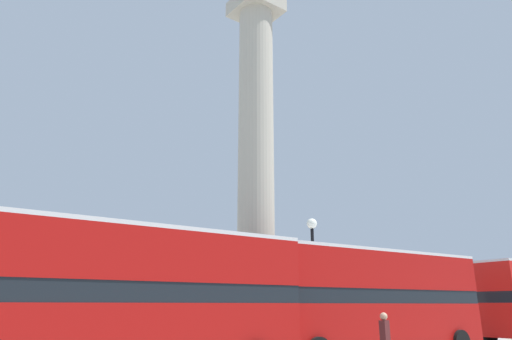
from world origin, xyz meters
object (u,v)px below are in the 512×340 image
bus_c (111,294)px  monument_column (256,217)px  pedestrian_near_lamp (385,339)px  bus_b (370,297)px  street_lamp (314,273)px

bus_c → monument_column: bearing=32.0°
monument_column → pedestrian_near_lamp: monument_column is taller
monument_column → bus_b: bearing=-68.9°
monument_column → bus_c: size_ratio=1.73×
bus_b → bus_c: bus_b is taller
pedestrian_near_lamp → monument_column: bearing=60.8°
monument_column → bus_b: 6.82m
street_lamp → bus_b: bearing=-41.3°
monument_column → pedestrian_near_lamp: 10.00m
bus_c → pedestrian_near_lamp: (7.59, -3.15, -1.29)m
monument_column → bus_b: monument_column is taller
monument_column → bus_b: size_ratio=1.75×
bus_b → pedestrian_near_lamp: size_ratio=6.37×
bus_b → street_lamp: 2.48m
street_lamp → bus_c: bearing=-170.2°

